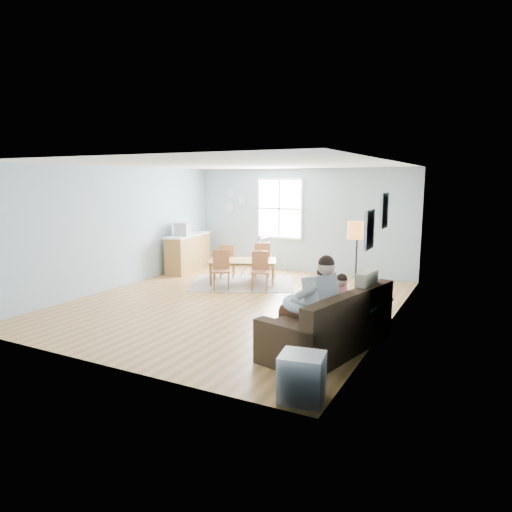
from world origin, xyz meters
The scene contains 22 objects.
room centered at (0.00, 0.00, 2.42)m, with size 8.40×9.40×3.90m.
window centered at (-0.60, 3.46, 1.65)m, with size 1.32×0.08×1.62m.
pictures centered at (2.97, -1.05, 1.85)m, with size 0.05×1.34×0.74m.
wall_plates centered at (-2.00, 3.47, 1.83)m, with size 0.67×0.02×0.66m.
sofa centered at (2.51, -1.58, 0.31)m, with size 1.42×2.35×0.89m.
green_throw centered at (2.60, -0.85, 0.56)m, with size 1.00×0.84×0.04m, color #155E27.
beige_pillow centered at (2.87, -1.08, 0.82)m, with size 0.15×0.55×0.55m, color #B6A88B.
father centered at (2.31, -1.85, 0.76)m, with size 1.07×0.69×1.43m.
nursing_pillow centered at (2.14, -1.82, 0.68)m, with size 0.55×0.55×0.15m, color silver.
infant centered at (2.15, -1.78, 0.79)m, with size 0.17×0.41×0.15m.
toddler centered at (2.48, -1.36, 0.74)m, with size 0.55×0.32×0.84m.
floor_lamp centered at (2.35, 0.23, 1.40)m, with size 0.34×0.34×1.69m.
storage_cube centered at (2.69, -3.20, 0.27)m, with size 0.54×0.50×0.53m.
rug centered at (-0.68, 1.55, 0.01)m, with size 2.36×1.79×0.01m, color gray.
dining_table centered at (-0.68, 1.55, 0.28)m, with size 1.57×0.88×0.55m, color olive.
chair_sw centered at (-0.82, 0.83, 0.49)m, with size 0.54×0.54×0.87m.
chair_se centered at (-0.04, 1.19, 0.48)m, with size 0.51×0.51×0.85m.
chair_nw centered at (-1.31, 1.90, 0.47)m, with size 0.51×0.51×0.84m.
chair_ne centered at (-0.53, 2.26, 0.51)m, with size 0.56×0.56×0.90m.
counter centered at (-2.70, 2.22, 0.50)m, with size 0.75×1.81×0.98m.
monitor centered at (-2.64, 1.89, 1.15)m, with size 0.42×0.40×0.33m.
baby_swing centered at (-0.66, 2.68, 0.43)m, with size 1.01×1.03×0.96m.
Camera 1 is at (4.42, -7.62, 2.41)m, focal length 32.00 mm.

